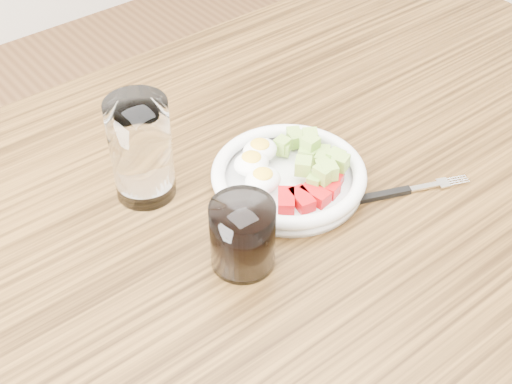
# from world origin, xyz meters

# --- Properties ---
(dining_table) EXTENTS (1.50, 0.90, 0.77)m
(dining_table) POSITION_xyz_m (0.00, 0.00, 0.67)
(dining_table) COLOR brown
(dining_table) RESTS_ON ground
(bowl) EXTENTS (0.22, 0.22, 0.05)m
(bowl) POSITION_xyz_m (0.06, 0.02, 0.79)
(bowl) COLOR white
(bowl) RESTS_ON dining_table
(fork) EXTENTS (0.16, 0.08, 0.01)m
(fork) POSITION_xyz_m (0.16, -0.09, 0.77)
(fork) COLOR black
(fork) RESTS_ON dining_table
(water_glass) EXTENTS (0.08, 0.08, 0.15)m
(water_glass) POSITION_xyz_m (-0.11, 0.13, 0.84)
(water_glass) COLOR white
(water_glass) RESTS_ON dining_table
(coffee_glass) EXTENTS (0.08, 0.08, 0.09)m
(coffee_glass) POSITION_xyz_m (-0.08, -0.06, 0.82)
(coffee_glass) COLOR white
(coffee_glass) RESTS_ON dining_table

